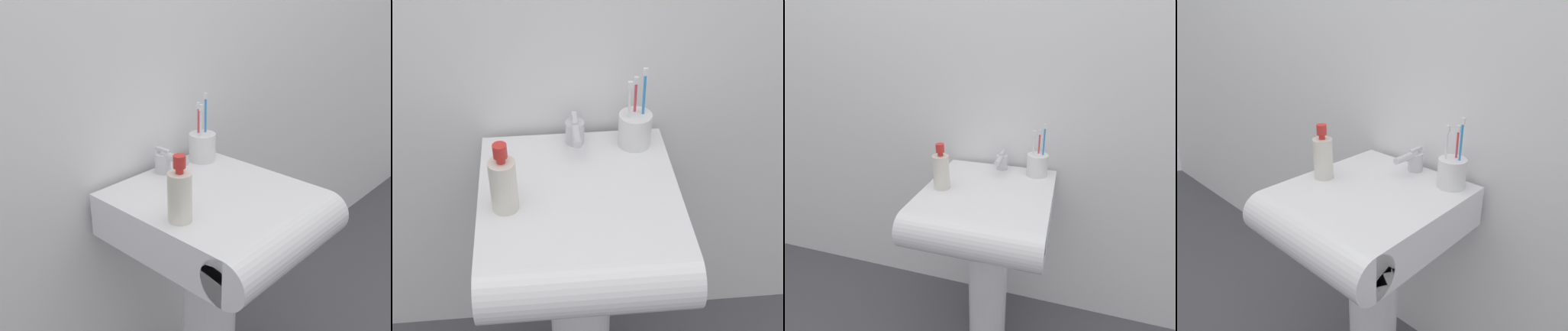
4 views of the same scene
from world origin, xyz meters
TOP-DOWN VIEW (x-y plane):
  - wall_back at (0.00, 0.29)m, footprint 5.00×0.05m
  - sink_pedestal at (0.00, 0.00)m, footprint 0.17×0.17m
  - sink_basin at (0.00, -0.05)m, footprint 0.49×0.56m
  - faucet at (0.01, 0.19)m, footprint 0.05×0.13m
  - toothbrush_cup at (0.16, 0.18)m, footprint 0.09×0.09m
  - soap_bottle at (-0.18, -0.05)m, footprint 0.06×0.06m

SIDE VIEW (x-z plane):
  - sink_pedestal at x=0.00m, z-range 0.00..0.64m
  - sink_basin at x=0.00m, z-range 0.64..0.78m
  - faucet at x=0.01m, z-range 0.78..0.86m
  - toothbrush_cup at x=0.16m, z-range 0.71..0.94m
  - soap_bottle at x=-0.18m, z-range 0.76..0.94m
  - wall_back at x=0.00m, z-range 0.00..2.40m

